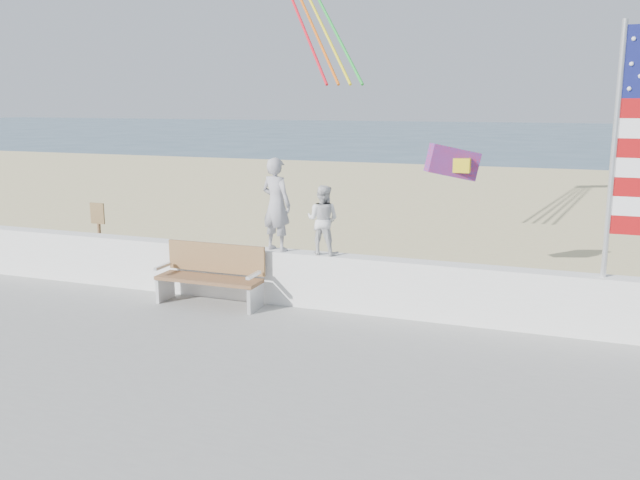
% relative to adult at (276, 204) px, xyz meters
% --- Properties ---
extents(ground, '(220.00, 220.00, 0.00)m').
position_rel_adult_xyz_m(ground, '(0.64, -2.00, -1.85)').
color(ground, '#335166').
rests_on(ground, ground).
extents(sand, '(90.00, 40.00, 0.08)m').
position_rel_adult_xyz_m(sand, '(0.64, 7.00, -1.81)').
color(sand, beige).
rests_on(sand, ground).
extents(seawall, '(30.00, 0.35, 0.90)m').
position_rel_adult_xyz_m(seawall, '(0.64, 0.00, -1.22)').
color(seawall, white).
rests_on(seawall, boardwalk).
extents(adult, '(0.65, 0.52, 1.54)m').
position_rel_adult_xyz_m(adult, '(0.00, 0.00, 0.00)').
color(adult, '#99989E').
rests_on(adult, seawall).
extents(child, '(0.57, 0.45, 1.12)m').
position_rel_adult_xyz_m(child, '(0.81, 0.00, -0.21)').
color(child, silver).
rests_on(child, seawall).
extents(bench, '(1.80, 0.57, 1.00)m').
position_rel_adult_xyz_m(bench, '(-1.00, -0.45, -1.16)').
color(bench, brown).
rests_on(bench, boardwalk).
extents(flag, '(0.50, 0.08, 3.50)m').
position_rel_adult_xyz_m(flag, '(5.17, -0.00, 1.14)').
color(flag, silver).
rests_on(flag, seawall).
extents(parafoil_kite, '(1.05, 0.78, 0.73)m').
position_rel_adult_xyz_m(parafoil_kite, '(2.43, 2.84, 0.52)').
color(parafoil_kite, red).
rests_on(parafoil_kite, ground).
extents(sign, '(0.32, 0.07, 1.46)m').
position_rel_adult_xyz_m(sign, '(-4.26, 0.83, -0.91)').
color(sign, olive).
rests_on(sign, sand).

